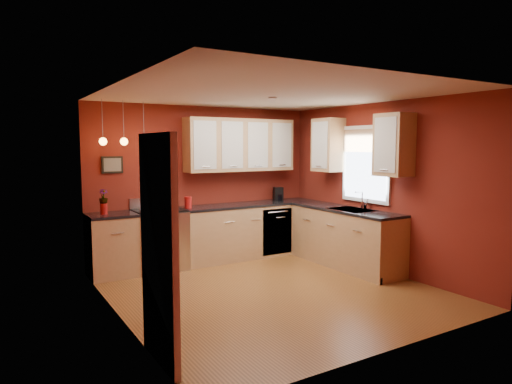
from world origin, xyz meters
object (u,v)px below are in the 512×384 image
soap_pump (367,204)px  red_canister (188,202)px  gas_range (160,239)px  sink (352,211)px  coffee_maker (278,194)px

soap_pump → red_canister: bearing=147.2°
gas_range → red_canister: (0.47, -0.03, 0.55)m
sink → red_canister: 2.61m
red_canister → coffee_maker: coffee_maker is taller
sink → red_canister: sink is taller
gas_range → sink: (2.62, -1.50, 0.43)m
coffee_maker → gas_range: bearing=-159.3°
gas_range → soap_pump: gas_range is taller
red_canister → coffee_maker: 1.86m
red_canister → soap_pump: 2.85m
coffee_maker → soap_pump: (0.55, -1.70, -0.03)m
sink → coffee_maker: sink is taller
gas_range → red_canister: bearing=-3.7°
coffee_maker → soap_pump: bearing=-54.6°
coffee_maker → sink: bearing=-62.0°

